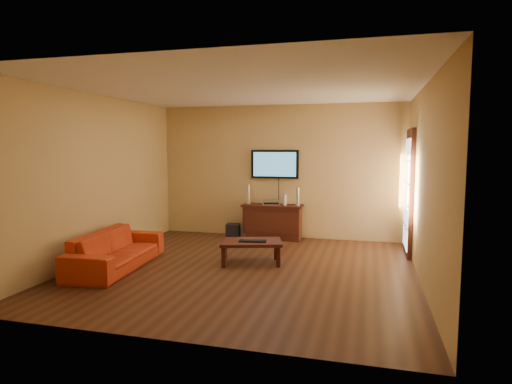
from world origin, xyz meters
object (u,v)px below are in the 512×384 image
(speaker_left, at_px, (248,195))
(speaker_right, at_px, (298,197))
(av_receiver, at_px, (271,203))
(sofa, at_px, (116,243))
(media_console, at_px, (273,222))
(bottle, at_px, (244,238))
(game_console, at_px, (285,200))
(television, at_px, (275,164))
(subwoofer, at_px, (233,230))
(keyboard, at_px, (253,241))
(coffee_table, at_px, (251,244))

(speaker_left, bearing_deg, speaker_right, -0.18)
(av_receiver, bearing_deg, sofa, -140.59)
(media_console, xyz_separation_m, bottle, (-0.48, -0.43, -0.27))
(media_console, bearing_deg, game_console, 6.29)
(speaker_left, distance_m, av_receiver, 0.49)
(television, height_order, subwoofer, television)
(speaker_left, xyz_separation_m, keyboard, (0.63, -1.98, -0.50))
(sofa, xyz_separation_m, bottle, (1.38, 2.24, -0.29))
(media_console, height_order, game_console, game_console)
(sofa, relative_size, game_console, 8.76)
(subwoofer, bearing_deg, keyboard, -72.81)
(keyboard, bearing_deg, sofa, -160.65)
(sofa, height_order, subwoofer, sofa)
(speaker_left, relative_size, subwoofer, 1.46)
(game_console, bearing_deg, speaker_left, 158.23)
(coffee_table, bearing_deg, sofa, -158.78)
(media_console, distance_m, subwoofer, 0.85)
(speaker_left, bearing_deg, game_console, 1.37)
(television, relative_size, subwoofer, 3.62)
(speaker_left, xyz_separation_m, bottle, (0.03, -0.44, -0.79))
(coffee_table, xyz_separation_m, keyboard, (0.04, -0.06, 0.06))
(keyboard, bearing_deg, speaker_left, 107.66)
(speaker_right, bearing_deg, av_receiver, 178.71)
(av_receiver, distance_m, subwoofer, 0.99)
(coffee_table, bearing_deg, speaker_right, 77.23)
(sofa, relative_size, av_receiver, 5.45)
(av_receiver, xyz_separation_m, subwoofer, (-0.79, -0.06, -0.60))
(media_console, distance_m, keyboard, 1.97)
(media_console, bearing_deg, speaker_left, 179.04)
(speaker_right, relative_size, av_receiver, 1.00)
(speaker_right, height_order, av_receiver, speaker_right)
(speaker_right, distance_m, bottle, 1.33)
(game_console, bearing_deg, media_console, 163.14)
(speaker_left, distance_m, subwoofer, 0.81)
(sofa, distance_m, speaker_right, 3.60)
(game_console, relative_size, bottle, 1.23)
(media_console, height_order, speaker_right, speaker_right)
(speaker_left, relative_size, av_receiver, 1.12)
(television, height_order, keyboard, television)
(media_console, distance_m, speaker_left, 0.73)
(media_console, relative_size, bottle, 6.75)
(media_console, bearing_deg, television, 90.00)
(media_console, bearing_deg, coffee_table, -87.75)
(speaker_left, bearing_deg, av_receiver, 1.11)
(media_console, distance_m, coffee_table, 1.92)
(coffee_table, bearing_deg, television, 92.05)
(bottle, bearing_deg, television, 52.27)
(subwoofer, relative_size, keyboard, 0.60)
(coffee_table, bearing_deg, keyboard, -51.81)
(speaker_right, relative_size, keyboard, 0.78)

